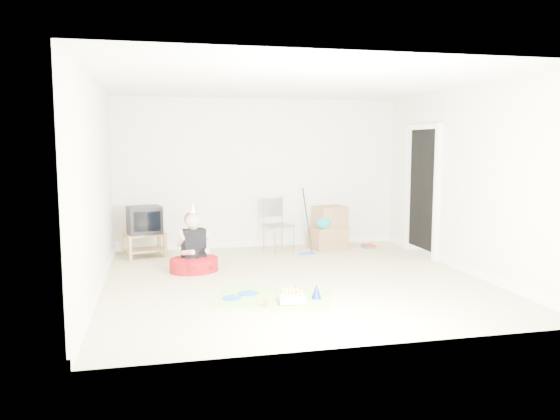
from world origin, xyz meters
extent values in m
plane|color=beige|center=(0.00, 0.00, 0.00)|extent=(5.00, 5.00, 0.00)
cube|color=black|center=(2.48, 1.20, 1.02)|extent=(0.02, 0.90, 2.05)
cube|color=#A07A48|center=(-1.98, 1.95, 0.37)|extent=(0.70, 0.54, 0.03)
cube|color=#A07A48|center=(-1.98, 1.95, 0.12)|extent=(0.70, 0.54, 0.03)
cube|color=#A07A48|center=(-2.20, 1.71, 0.19)|extent=(0.06, 0.06, 0.39)
cube|color=#A07A48|center=(-1.67, 1.87, 0.19)|extent=(0.06, 0.06, 0.39)
cube|color=#A07A48|center=(-2.29, 2.03, 0.19)|extent=(0.06, 0.06, 0.39)
cube|color=#A07A48|center=(-1.76, 2.18, 0.19)|extent=(0.06, 0.06, 0.39)
cube|color=black|center=(-1.98, 1.95, 0.61)|extent=(0.59, 0.52, 0.44)
cube|color=gray|center=(0.22, 1.95, 0.45)|extent=(0.53, 0.52, 0.03)
cylinder|color=gray|center=(0.05, 1.88, 0.46)|extent=(0.02, 0.02, 0.92)
cylinder|color=gray|center=(0.40, 2.02, 0.46)|extent=(0.02, 0.02, 0.92)
cube|color=#936C47|center=(1.11, 1.97, 0.19)|extent=(0.66, 0.55, 0.38)
cube|color=#936C47|center=(1.15, 2.01, 0.56)|extent=(0.59, 0.51, 0.36)
ellipsoid|color=#0C878E|center=(0.97, 1.81, 0.48)|extent=(0.25, 0.18, 0.20)
cube|color=blue|center=(0.62, 1.56, 0.01)|extent=(0.28, 0.15, 0.03)
cylinder|color=black|center=(0.62, 1.56, 0.55)|extent=(0.11, 0.36, 1.05)
cube|color=#26734B|center=(1.85, 1.93, 0.01)|extent=(0.19, 0.24, 0.03)
cube|color=#A73023|center=(1.85, 1.93, 0.04)|extent=(0.20, 0.25, 0.02)
cylinder|color=maroon|center=(-1.28, 0.78, 0.10)|extent=(0.87, 0.87, 0.19)
cube|color=black|center=(-1.28, 0.78, 0.40)|extent=(0.36, 0.27, 0.42)
sphere|color=#D1A08B|center=(-1.28, 0.78, 0.73)|extent=(0.28, 0.28, 0.22)
cone|color=white|center=(-1.28, 0.78, 0.92)|extent=(0.12, 0.12, 0.17)
cube|color=#FF3591|center=(-0.45, -0.81, 0.00)|extent=(1.63, 1.41, 0.01)
cube|color=silver|center=(-0.28, -1.06, 0.05)|extent=(0.32, 0.27, 0.08)
cube|color=green|center=(-0.28, -1.06, 0.01)|extent=(0.32, 0.27, 0.01)
cylinder|color=beige|center=(-0.39, -1.10, 0.12)|extent=(0.01, 0.01, 0.07)
cylinder|color=beige|center=(-0.35, -1.10, 0.12)|extent=(0.01, 0.01, 0.07)
cylinder|color=beige|center=(-0.31, -1.11, 0.12)|extent=(0.01, 0.01, 0.07)
cylinder|color=beige|center=(-0.27, -1.11, 0.12)|extent=(0.01, 0.01, 0.07)
cylinder|color=beige|center=(-0.23, -1.12, 0.12)|extent=(0.01, 0.01, 0.07)
cylinder|color=beige|center=(-0.19, -1.13, 0.12)|extent=(0.01, 0.01, 0.07)
cylinder|color=beige|center=(-0.38, -1.00, 0.12)|extent=(0.01, 0.01, 0.07)
cylinder|color=beige|center=(-0.34, -1.01, 0.12)|extent=(0.01, 0.01, 0.07)
cylinder|color=beige|center=(-0.30, -1.02, 0.12)|extent=(0.01, 0.01, 0.07)
cylinder|color=beige|center=(-0.26, -1.02, 0.12)|extent=(0.01, 0.01, 0.07)
cylinder|color=beige|center=(-0.22, -1.03, 0.12)|extent=(0.01, 0.01, 0.07)
cylinder|color=blue|center=(-0.71, -0.58, 0.01)|extent=(0.26, 0.26, 0.01)
cylinder|color=blue|center=(-0.93, -0.73, 0.01)|extent=(0.31, 0.31, 0.01)
cylinder|color=#CB6416|center=(-0.13, -0.68, 0.05)|extent=(0.10, 0.10, 0.08)
cylinder|color=#CB6416|center=(-0.60, -1.13, 0.04)|extent=(0.08, 0.08, 0.07)
cone|color=#1827A9|center=(0.04, -0.95, 0.09)|extent=(0.17, 0.17, 0.18)
camera|label=1|loc=(-1.75, -6.96, 1.82)|focal=35.00mm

